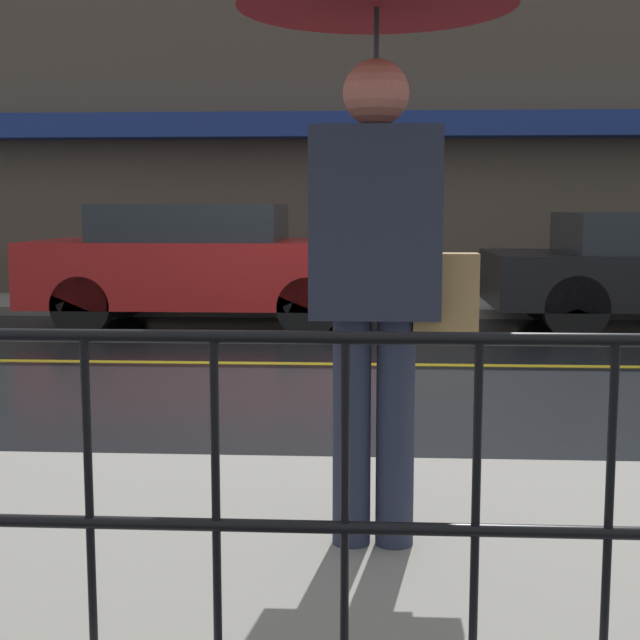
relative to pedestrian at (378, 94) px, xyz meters
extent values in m
plane|color=black|center=(-0.62, 4.64, -1.82)|extent=(80.00, 80.00, 0.00)
cube|color=gray|center=(-0.62, -0.02, -1.76)|extent=(28.00, 2.45, 0.12)
cube|color=gray|center=(-0.62, 9.06, -1.76)|extent=(28.00, 1.96, 0.12)
cube|color=gold|center=(-0.62, 4.64, -1.82)|extent=(25.20, 0.12, 0.01)
cube|color=#4C4238|center=(-0.62, 10.19, 1.58)|extent=(28.00, 0.30, 6.79)
cube|color=navy|center=(-0.62, 9.77, 0.78)|extent=(16.80, 0.55, 0.35)
cylinder|color=black|center=(-0.62, -0.99, -0.76)|extent=(12.00, 0.04, 0.04)
cylinder|color=black|center=(-0.62, -0.99, -1.28)|extent=(12.00, 0.04, 0.04)
cylinder|color=black|center=(-0.79, -0.99, -1.23)|extent=(0.02, 0.02, 0.95)
cylinder|color=black|center=(-0.44, -0.99, -1.23)|extent=(0.02, 0.02, 0.95)
cylinder|color=black|center=(-0.09, -0.99, -1.23)|extent=(0.02, 0.02, 0.95)
cylinder|color=black|center=(0.27, -0.99, -1.23)|extent=(0.02, 0.02, 0.95)
cylinder|color=black|center=(0.62, -0.99, -1.23)|extent=(0.02, 0.02, 0.95)
cylinder|color=#23283D|center=(-0.09, 0.00, -1.26)|extent=(0.15, 0.15, 0.89)
cylinder|color=#23283D|center=(0.08, 0.00, -1.26)|extent=(0.15, 0.15, 0.89)
cube|color=#232838|center=(-0.01, 0.00, -0.47)|extent=(0.48, 0.29, 0.70)
sphere|color=#C96E5A|center=(-0.01, 0.00, 0.00)|extent=(0.24, 0.24, 0.24)
cylinder|color=#262628|center=(-0.01, 0.00, -0.08)|extent=(0.02, 0.02, 0.77)
cube|color=#9E7A47|center=(0.26, 0.00, -0.73)|extent=(0.24, 0.12, 0.30)
cube|color=maroon|center=(-1.96, 7.12, -1.16)|extent=(4.04, 1.87, 0.75)
cube|color=#1E2328|center=(-2.12, 7.12, -0.58)|extent=(2.10, 1.72, 0.42)
cylinder|color=black|center=(-0.71, 7.95, -1.49)|extent=(0.67, 0.22, 0.67)
cylinder|color=black|center=(-0.71, 6.30, -1.49)|extent=(0.67, 0.22, 0.67)
cylinder|color=black|center=(-3.21, 7.95, -1.49)|extent=(0.67, 0.22, 0.67)
cylinder|color=black|center=(-3.21, 6.30, -1.49)|extent=(0.67, 0.22, 0.67)
cylinder|color=black|center=(2.17, 7.96, -1.47)|extent=(0.70, 0.22, 0.70)
cylinder|color=black|center=(2.17, 6.28, -1.47)|extent=(0.70, 0.22, 0.70)
camera|label=1|loc=(-0.02, -3.33, -0.42)|focal=50.00mm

